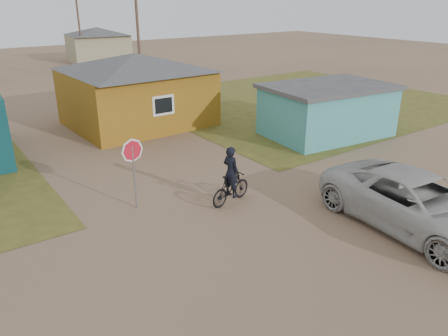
% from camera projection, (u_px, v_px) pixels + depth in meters
% --- Properties ---
extents(ground, '(120.00, 120.00, 0.00)m').
position_uv_depth(ground, '(269.00, 244.00, 12.68)').
color(ground, '#83644C').
extents(grass_ne, '(20.00, 18.00, 0.00)m').
position_uv_depth(grass_ne, '(299.00, 101.00, 30.09)').
color(grass_ne, brown).
rests_on(grass_ne, ground).
extents(house_yellow, '(7.72, 6.76, 3.90)m').
position_uv_depth(house_yellow, '(137.00, 89.00, 23.90)').
color(house_yellow, '#8E5E15').
rests_on(house_yellow, ground).
extents(shed_turquoise, '(6.71, 4.93, 2.60)m').
position_uv_depth(shed_turquoise, '(327.00, 110.00, 22.26)').
color(shed_turquoise, teal).
rests_on(shed_turquoise, ground).
extents(house_beige_east, '(6.95, 6.05, 3.60)m').
position_uv_depth(house_beige_east, '(98.00, 44.00, 47.69)').
color(house_beige_east, gray).
rests_on(house_beige_east, ground).
extents(utility_pole_near, '(1.40, 0.20, 8.00)m').
position_uv_depth(utility_pole_near, '(138.00, 35.00, 31.33)').
color(utility_pole_near, brown).
rests_on(utility_pole_near, ground).
extents(utility_pole_far, '(1.40, 0.20, 8.00)m').
position_uv_depth(utility_pole_far, '(79.00, 24.00, 43.99)').
color(utility_pole_far, brown).
rests_on(utility_pole_far, ground).
extents(stop_sign, '(0.79, 0.23, 2.47)m').
position_uv_depth(stop_sign, '(133.00, 158.00, 14.22)').
color(stop_sign, gray).
rests_on(stop_sign, ground).
extents(cyclist, '(1.89, 0.88, 2.06)m').
position_uv_depth(cyclist, '(231.00, 183.00, 14.98)').
color(cyclist, black).
rests_on(cyclist, ground).
extents(vehicle, '(3.31, 6.38, 1.72)m').
position_uv_depth(vehicle, '(418.00, 203.00, 13.25)').
color(vehicle, '#B6B6B2').
rests_on(vehicle, ground).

